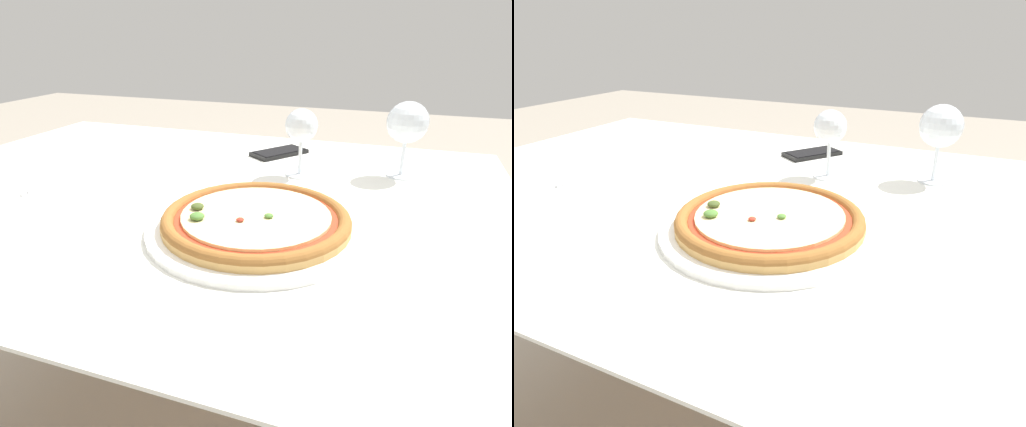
% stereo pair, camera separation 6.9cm
% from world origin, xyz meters
% --- Properties ---
extents(ground_plane, '(10.00, 10.00, 0.00)m').
position_xyz_m(ground_plane, '(0.00, 0.00, 0.00)').
color(ground_plane, '#9E9384').
extents(dining_table, '(1.30, 0.97, 0.70)m').
position_xyz_m(dining_table, '(0.00, 0.00, 0.62)').
color(dining_table, '#997047').
rests_on(dining_table, ground_plane).
extents(pizza_plate, '(0.36, 0.36, 0.04)m').
position_xyz_m(pizza_plate, '(0.20, -0.14, 0.72)').
color(pizza_plate, white).
rests_on(pizza_plate, dining_table).
extents(fork, '(0.03, 0.17, 0.00)m').
position_xyz_m(fork, '(-0.29, -0.17, 0.71)').
color(fork, silver).
rests_on(fork, dining_table).
extents(wine_glass_far_left, '(0.07, 0.07, 0.15)m').
position_xyz_m(wine_glass_far_left, '(0.21, 0.16, 0.81)').
color(wine_glass_far_left, silver).
rests_on(wine_glass_far_left, dining_table).
extents(wine_glass_far_right, '(0.09, 0.09, 0.16)m').
position_xyz_m(wine_glass_far_right, '(0.42, 0.23, 0.82)').
color(wine_glass_far_right, silver).
rests_on(wine_glass_far_right, dining_table).
extents(cell_phone, '(0.14, 0.16, 0.01)m').
position_xyz_m(cell_phone, '(0.12, 0.31, 0.71)').
color(cell_phone, black).
rests_on(cell_phone, dining_table).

